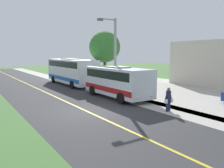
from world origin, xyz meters
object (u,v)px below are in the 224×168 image
at_px(tree_curbside, 105,47).
at_px(transit_bus_rear, 71,70).
at_px(pedestrian_with_bags, 168,99).
at_px(street_light_pole, 114,53).
at_px(shuttle_bus_front, 117,81).

bearing_deg(tree_curbside, transit_bus_rear, -51.56).
relative_size(pedestrian_with_bags, tree_curbside, 0.25).
bearing_deg(transit_bus_rear, street_light_pole, 91.80).
bearing_deg(pedestrian_with_bags, tree_curbside, -102.15).
bearing_deg(street_light_pole, pedestrian_with_bags, 88.39).
bearing_deg(pedestrian_with_bags, street_light_pole, -91.61).
xyz_separation_m(shuttle_bus_front, street_light_pole, (-0.33, -0.97, 2.41)).
height_order(transit_bus_rear, street_light_pole, street_light_pole).
distance_m(transit_bus_rear, tree_curbside, 5.38).
xyz_separation_m(shuttle_bus_front, pedestrian_with_bags, (-0.14, 5.98, -0.66)).
height_order(pedestrian_with_bags, street_light_pole, street_light_pole).
height_order(transit_bus_rear, tree_curbside, tree_curbside).
height_order(shuttle_bus_front, tree_curbside, tree_curbside).
bearing_deg(shuttle_bus_front, street_light_pole, -108.80).
distance_m(shuttle_bus_front, transit_bus_rear, 10.27).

